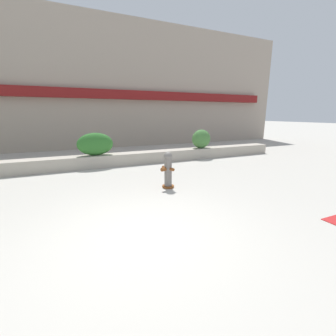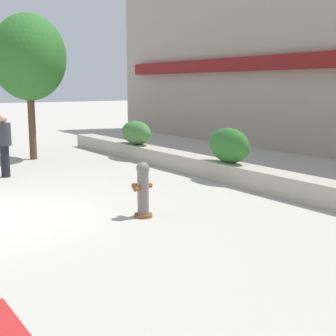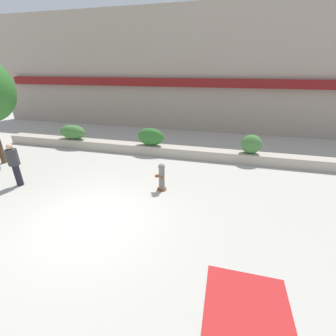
{
  "view_description": "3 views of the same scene",
  "coord_description": "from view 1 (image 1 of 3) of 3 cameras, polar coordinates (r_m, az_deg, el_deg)",
  "views": [
    {
      "loc": [
        -1.06,
        -3.54,
        2.14
      ],
      "look_at": [
        1.69,
        2.68,
        0.51
      ],
      "focal_mm": 24.0,
      "sensor_mm": 36.0,
      "label": 1
    },
    {
      "loc": [
        9.01,
        -2.24,
        2.51
      ],
      "look_at": [
        1.5,
        2.96,
        0.89
      ],
      "focal_mm": 50.0,
      "sensor_mm": 36.0,
      "label": 2
    },
    {
      "loc": [
        3.64,
        -4.91,
        4.28
      ],
      "look_at": [
        1.76,
        2.46,
        0.88
      ],
      "focal_mm": 24.0,
      "sensor_mm": 36.0,
      "label": 3
    }
  ],
  "objects": [
    {
      "name": "building_facade",
      "position": [
        15.67,
        -21.09,
        19.39
      ],
      "size": [
        30.0,
        1.36,
        8.0
      ],
      "color": "gray",
      "rests_on": "ground"
    },
    {
      "name": "hedge_bush_2",
      "position": [
        11.34,
        8.43,
        7.33
      ],
      "size": [
        0.96,
        0.7,
        0.91
      ],
      "primitive_type": "ellipsoid",
      "color": "#427538",
      "rests_on": "planter_wall_low"
    },
    {
      "name": "ground_plane",
      "position": [
        4.27,
        -6.54,
        -16.73
      ],
      "size": [
        120.0,
        120.0,
        0.0
      ],
      "primitive_type": "plane",
      "color": "#B2ADA3"
    },
    {
      "name": "planter_wall_low",
      "position": [
        9.78,
        -17.22,
        1.72
      ],
      "size": [
        18.0,
        0.7,
        0.5
      ],
      "primitive_type": "cube",
      "color": "#ADA393",
      "rests_on": "ground"
    },
    {
      "name": "fire_hydrant",
      "position": [
        6.62,
        -0.01,
        -0.4
      ],
      "size": [
        0.48,
        0.48,
        1.08
      ],
      "color": "brown",
      "rests_on": "ground"
    },
    {
      "name": "hedge_bush_1",
      "position": [
        9.66,
        -17.99,
        5.79
      ],
      "size": [
        1.43,
        0.6,
        0.92
      ],
      "primitive_type": "ellipsoid",
      "color": "#2D6B28",
      "rests_on": "planter_wall_low"
    }
  ]
}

